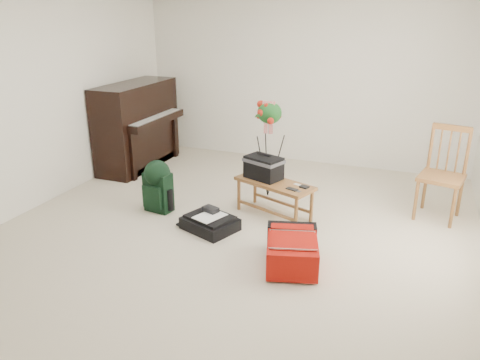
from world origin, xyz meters
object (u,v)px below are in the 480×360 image
at_px(bench, 265,173).
at_px(dining_chair, 442,175).
at_px(green_backpack, 158,184).
at_px(red_suitcase, 293,248).
at_px(black_duffel, 210,222).
at_px(flower_stand, 269,150).
at_px(piano, 138,127).

bearing_deg(bench, dining_chair, 40.02).
xyz_separation_m(bench, dining_chair, (1.88, 0.65, 0.01)).
bearing_deg(green_backpack, bench, 25.63).
distance_m(dining_chair, red_suitcase, 2.09).
bearing_deg(black_duffel, red_suitcase, 1.82).
bearing_deg(red_suitcase, green_backpack, 145.83).
distance_m(dining_chair, flower_stand, 2.02).
height_order(dining_chair, flower_stand, flower_stand).
distance_m(bench, red_suitcase, 1.20).
bearing_deg(green_backpack, black_duffel, -8.65).
bearing_deg(dining_chair, green_backpack, -148.86).
relative_size(bench, red_suitcase, 1.25).
distance_m(black_duffel, flower_stand, 1.31).
relative_size(red_suitcase, flower_stand, 0.63).
height_order(dining_chair, green_backpack, dining_chair).
relative_size(dining_chair, green_backpack, 1.69).
distance_m(piano, dining_chair, 4.23).
relative_size(bench, dining_chair, 0.94).
bearing_deg(flower_stand, dining_chair, 1.01).
height_order(piano, dining_chair, piano).
relative_size(green_backpack, flower_stand, 0.50).
distance_m(piano, red_suitcase, 3.58).
bearing_deg(green_backpack, red_suitcase, -9.93).
relative_size(piano, bench, 1.51).
bearing_deg(black_duffel, bench, 76.47).
distance_m(piano, bench, 2.55).
relative_size(black_duffel, flower_stand, 0.52).
bearing_deg(black_duffel, piano, 160.76).
height_order(bench, flower_stand, flower_stand).
bearing_deg(dining_chair, flower_stand, -164.61).
bearing_deg(red_suitcase, dining_chair, 35.96).
xyz_separation_m(bench, flower_stand, (-0.14, 0.56, 0.11)).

